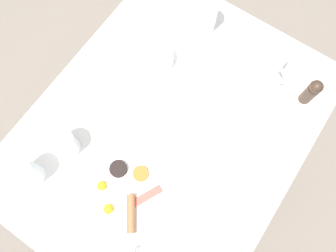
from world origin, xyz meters
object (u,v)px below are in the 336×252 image
object	(u,v)px
teacup_with_saucer_right	(160,59)
fork_by_plate	(156,121)
teapot_near	(267,58)
water_glass_short	(64,144)
wine_glass_spare	(205,16)
salt_grinder	(312,92)
knife_by_plate	(102,91)
breakfast_plate	(124,192)
teapot_far	(243,143)
water_glass_tall	(25,173)

from	to	relation	value
teacup_with_saucer_right	fork_by_plate	size ratio (longest dim) A/B	0.83
teapot_near	water_glass_short	size ratio (longest dim) A/B	1.88
teapot_near	wine_glass_spare	xyz separation A→B (m)	(0.26, -0.01, 0.01)
teacup_with_saucer_right	fork_by_plate	distance (m)	0.22
salt_grinder	knife_by_plate	bearing A→B (deg)	31.96
breakfast_plate	teacup_with_saucer_right	xyz separation A→B (m)	(0.16, -0.44, 0.02)
teacup_with_saucer_right	wine_glass_spare	size ratio (longest dim) A/B	1.15
salt_grinder	knife_by_plate	size ratio (longest dim) A/B	0.65
teapot_far	knife_by_plate	size ratio (longest dim) A/B	0.92
breakfast_plate	teapot_far	distance (m)	0.40
salt_grinder	fork_by_plate	xyz separation A→B (m)	(0.37, 0.35, -0.06)
teapot_far	water_glass_tall	bearing A→B (deg)	172.70
water_glass_tall	fork_by_plate	size ratio (longest dim) A/B	0.71
water_glass_short	teapot_far	bearing A→B (deg)	-145.48
water_glass_tall	water_glass_short	xyz separation A→B (m)	(-0.03, -0.13, -0.01)
water_glass_tall	teapot_far	bearing A→B (deg)	-137.57
wine_glass_spare	knife_by_plate	world-z (taller)	wine_glass_spare
teacup_with_saucer_right	salt_grinder	size ratio (longest dim) A/B	1.22
teacup_with_saucer_right	breakfast_plate	bearing A→B (deg)	110.62
fork_by_plate	knife_by_plate	world-z (taller)	same
teapot_far	fork_by_plate	bearing A→B (deg)	146.75
breakfast_plate	salt_grinder	world-z (taller)	salt_grinder
breakfast_plate	teapot_far	size ratio (longest dim) A/B	1.63
water_glass_short	fork_by_plate	bearing A→B (deg)	-128.38
teapot_near	salt_grinder	xyz separation A→B (m)	(-0.18, 0.04, 0.01)
water_glass_tall	salt_grinder	world-z (taller)	water_glass_tall
breakfast_plate	teapot_near	distance (m)	0.65
teacup_with_saucer_right	knife_by_plate	size ratio (longest dim) A/B	0.79
teapot_near	fork_by_plate	xyz separation A→B (m)	(0.19, 0.39, -0.05)
water_glass_short	salt_grinder	xyz separation A→B (m)	(-0.56, -0.58, 0.01)
water_glass_tall	knife_by_plate	bearing A→B (deg)	-90.33
breakfast_plate	teapot_far	world-z (taller)	teapot_far
fork_by_plate	knife_by_plate	size ratio (longest dim) A/B	0.95
water_glass_short	wine_glass_spare	bearing A→B (deg)	-100.56
water_glass_short	salt_grinder	bearing A→B (deg)	-133.57
water_glass_short	knife_by_plate	distance (m)	0.23
breakfast_plate	fork_by_plate	size ratio (longest dim) A/B	1.58
teapot_near	teapot_far	distance (m)	0.32
breakfast_plate	teapot_near	bearing A→B (deg)	-102.59
water_glass_tall	water_glass_short	distance (m)	0.14
teapot_far	fork_by_plate	xyz separation A→B (m)	(0.27, 0.08, -0.05)
salt_grinder	teapot_far	bearing A→B (deg)	70.12
teapot_near	water_glass_short	distance (m)	0.73
breakfast_plate	water_glass_short	distance (m)	0.24
salt_grinder	knife_by_plate	xyz separation A→B (m)	(0.59, 0.37, -0.06)
breakfast_plate	water_glass_short	size ratio (longest dim) A/B	2.71
teapot_near	water_glass_tall	xyz separation A→B (m)	(0.41, 0.76, 0.01)
fork_by_plate	knife_by_plate	xyz separation A→B (m)	(0.22, 0.02, 0.00)
breakfast_plate	salt_grinder	distance (m)	0.68
teapot_far	salt_grinder	bearing A→B (deg)	20.38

